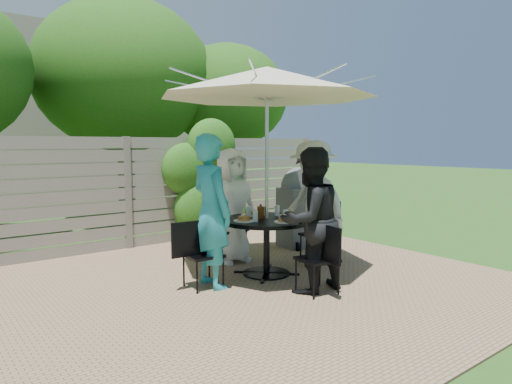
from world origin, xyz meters
TOP-DOWN VIEW (x-y plane):
  - backyard_envelope at (0.09, 10.29)m, footprint 60.00×60.00m
  - patio_table at (0.83, 0.43)m, footprint 1.18×1.18m
  - umbrella at (0.83, 0.43)m, footprint 2.85×2.85m
  - chair_back at (0.86, 1.39)m, footprint 0.50×0.71m
  - person_back at (0.86, 1.26)m, footprint 0.83×0.55m
  - chair_left at (-0.13, 0.45)m, footprint 0.61×0.42m
  - person_left at (0.00, 0.45)m, footprint 0.46×0.69m
  - chair_front at (0.81, -0.54)m, footprint 0.46×0.63m
  - person_front at (0.81, -0.40)m, footprint 0.84×0.66m
  - chair_right at (1.80, 0.40)m, footprint 0.64×0.44m
  - person_right at (1.66, 0.41)m, footprint 0.69×1.17m
  - plate_back at (0.84, 0.79)m, footprint 0.26×0.26m
  - plate_left at (0.47, 0.44)m, footprint 0.26×0.26m
  - plate_front at (0.82, 0.07)m, footprint 0.26×0.26m
  - plate_right at (1.19, 0.42)m, footprint 0.26×0.26m
  - glass_back at (0.74, 0.69)m, footprint 0.07×0.07m
  - glass_left at (0.57, 0.33)m, footprint 0.07×0.07m
  - glass_front at (0.93, 0.16)m, footprint 0.07×0.07m
  - glass_right at (1.10, 0.52)m, footprint 0.07×0.07m
  - syrup_jug at (0.78, 0.48)m, footprint 0.09×0.09m
  - coffee_cup at (0.94, 0.64)m, footprint 0.08×0.08m
  - bbq_grill at (2.33, 1.37)m, footprint 0.70×0.57m

SIDE VIEW (x-z plane):
  - chair_left at x=-0.13m, z-range -0.17..0.67m
  - chair_front at x=0.81m, z-range -0.17..0.67m
  - chair_right at x=1.80m, z-range -0.18..0.71m
  - chair_back at x=0.86m, z-range -0.19..0.76m
  - patio_table at x=0.83m, z-range 0.15..0.91m
  - bbq_grill at x=2.33m, z-range -0.06..1.28m
  - plate_back at x=0.84m, z-range 0.75..0.81m
  - plate_left at x=0.47m, z-range 0.75..0.81m
  - plate_front at x=0.82m, z-range 0.75..0.81m
  - plate_right at x=1.19m, z-range 0.75..0.81m
  - coffee_cup at x=0.94m, z-range 0.76..0.88m
  - glass_back at x=0.74m, z-range 0.76..0.90m
  - glass_left at x=0.57m, z-range 0.76..0.90m
  - glass_front at x=0.93m, z-range 0.76..0.90m
  - glass_right at x=1.10m, z-range 0.76..0.90m
  - person_back at x=0.86m, z-range 0.00..1.67m
  - syrup_jug at x=0.78m, z-range 0.76..0.92m
  - person_front at x=0.81m, z-range 0.00..1.69m
  - person_right at x=1.66m, z-range 0.00..1.78m
  - person_left at x=0.00m, z-range 0.00..1.85m
  - umbrella at x=0.83m, z-range 1.15..3.85m
  - backyard_envelope at x=0.09m, z-range 0.11..5.11m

